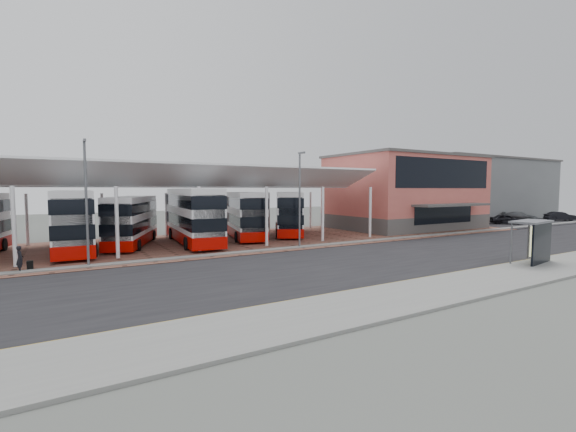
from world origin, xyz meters
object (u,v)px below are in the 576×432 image
Objects in this scene: bus_2 at (132,221)px; carpark_car_c at (560,216)px; bus_1 at (74,221)px; bus_4 at (243,215)px; carpark_car_b at (520,216)px; bus_shelter at (538,236)px; terminal at (405,192)px; bus_5 at (288,213)px; pedestrian at (20,259)px; carpark_car_a at (506,219)px; bus_3 at (193,216)px.

carpark_car_c is (61.59, -6.10, -1.41)m from bus_2.
bus_1 is 1.02× the size of bus_4.
bus_shelter is at bearing -171.47° from carpark_car_b.
bus_shelter is (-11.33, -21.77, -2.79)m from terminal.
pedestrian is (-23.71, -8.59, -1.50)m from bus_5.
bus_2 is 48.93m from carpark_car_a.
pedestrian is 56.29m from carpark_car_a.
bus_3 reaches higher than carpark_car_c.
bus_5 is 45.91m from carpark_car_c.
bus_1 is 3.23× the size of bus_shelter.
bus_4 reaches higher than carpark_car_b.
carpark_car_c is at bearing -1.78° from bus_1.
carpark_car_a is 0.85× the size of carpark_car_b.
pedestrian is at bearing -110.96° from bus_1.
terminal reaches higher than bus_shelter.
bus_shelter reaches higher than carpark_car_c.
bus_shelter is (16.74, -21.10, -0.67)m from bus_3.
bus_shelter is (-39.86, -16.46, 1.09)m from carpark_car_c.
bus_5 is 39.82m from carpark_car_b.
carpark_car_b is at bearing -5.94° from terminal.
carpark_car_b is at bearing 9.24° from bus_4.
terminal is 1.74× the size of bus_2.
pedestrian is (-12.54, -6.79, -1.69)m from bus_3.
bus_5 is at bearing 124.36° from carpark_car_a.
bus_5 is at bearing 176.16° from terminal.
bus_2 is at bearing 118.12° from carpark_car_c.
carpark_car_b is (45.12, -3.36, -1.59)m from bus_4.
bus_5 is (-16.90, 1.13, -2.32)m from terminal.
bus_1 is 1.11× the size of bus_2.
pedestrian is 0.37× the size of carpark_car_c.
carpark_car_a is at bearing 0.02° from bus_3.
bus_5 is (5.49, 0.14, -0.02)m from bus_4.
carpark_car_a is 0.96× the size of carpark_car_c.
bus_shelter is at bearing -36.75° from bus_1.
bus_4 is at bearing -149.95° from bus_5.
bus_1 reaches higher than carpark_car_b.
terminal is at bearing -97.18° from pedestrian.
carpark_car_c is at bearing 0.07° from bus_3.
terminal is at bearing 113.23° from carpark_car_c.
bus_1 is 7.50× the size of pedestrian.
bus_4 reaches higher than carpark_car_c.
bus_5 is 2.70× the size of carpark_car_a.
bus_1 is at bearing -161.41° from bus_4.
terminal reaches higher than bus_4.
carpark_car_b is at bearing 96.80° from carpark_car_c.
carpark_car_c is at bearing -105.80° from pedestrian.
bus_3 is at bearing 0.63° from bus_1.
bus_5 reaches higher than carpark_car_b.
bus_1 is 2.77× the size of carpark_car_c.
bus_3 is at bearing -142.27° from bus_5.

